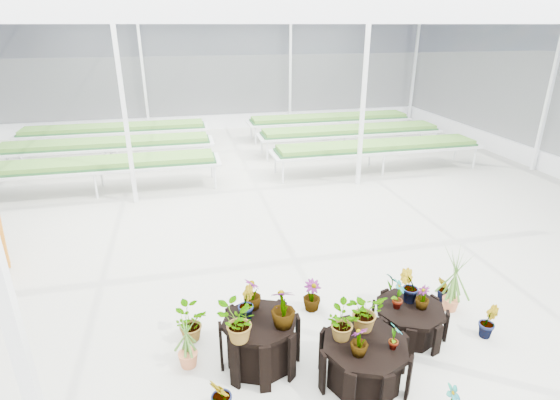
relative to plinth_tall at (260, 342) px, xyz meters
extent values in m
plane|color=gray|center=(0.98, 2.29, -0.34)|extent=(24.00, 24.00, 0.00)
cylinder|color=black|center=(0.00, 0.00, 0.00)|extent=(1.06, 1.06, 0.69)
cylinder|color=black|center=(1.20, -0.60, -0.05)|extent=(1.20, 1.20, 0.59)
cylinder|color=black|center=(2.20, 0.10, -0.11)|extent=(1.29, 1.29, 0.46)
imported|color=#49782C|center=(-0.15, 0.09, 0.57)|extent=(0.26, 0.29, 0.46)
imported|color=#49782C|center=(0.27, -0.17, 0.62)|extent=(0.34, 0.34, 0.55)
imported|color=#49782C|center=(-0.04, 0.28, 0.56)|extent=(0.32, 0.32, 0.43)
imported|color=#49782C|center=(-0.32, -0.32, 0.60)|extent=(0.50, 0.45, 0.51)
imported|color=#49782C|center=(0.93, -0.43, 0.47)|extent=(0.46, 0.50, 0.46)
imported|color=#49782C|center=(1.49, -0.76, 0.43)|extent=(0.14, 0.20, 0.38)
imported|color=#49782C|center=(1.30, -0.33, 0.50)|extent=(0.55, 0.50, 0.51)
imported|color=#49782C|center=(1.05, -0.75, 0.43)|extent=(0.29, 0.29, 0.38)
imported|color=#49782C|center=(2.00, 0.12, 0.35)|extent=(0.28, 0.30, 0.47)
imported|color=#49782C|center=(2.34, 0.06, 0.29)|extent=(0.21, 0.21, 0.35)
imported|color=#49782C|center=(2.22, 0.25, 0.37)|extent=(0.35, 0.32, 0.51)
imported|color=#49782C|center=(-0.58, -0.72, -0.07)|extent=(0.28, 0.33, 0.56)
imported|color=#49782C|center=(-0.90, 0.69, -0.08)|extent=(0.63, 0.61, 0.53)
imported|color=#49782C|center=(3.28, -0.19, -0.09)|extent=(0.36, 0.35, 0.51)
imported|color=#49782C|center=(3.15, 0.70, -0.11)|extent=(0.29, 0.32, 0.46)
imported|color=#49782C|center=(2.31, 0.87, -0.07)|extent=(0.25, 0.32, 0.55)
imported|color=#49782C|center=(1.01, 0.98, -0.09)|extent=(0.35, 0.35, 0.51)
camera|label=1|loc=(-0.78, -4.53, 3.86)|focal=28.00mm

